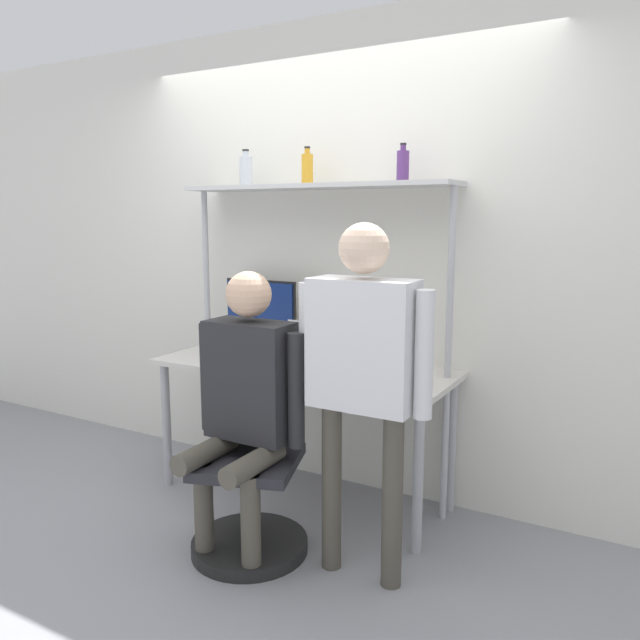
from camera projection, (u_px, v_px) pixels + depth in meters
name	position (u px, v px, depth m)	size (l,w,h in m)	color
ground_plane	(270.00, 520.00, 3.32)	(12.00, 12.00, 0.00)	gray
wall_back	(332.00, 259.00, 3.67)	(8.00, 0.06, 2.70)	silver
desk	(302.00, 381.00, 3.49)	(1.70, 0.63, 0.78)	beige
shelf_unit	(315.00, 229.00, 3.48)	(1.62, 0.31, 1.77)	silver
monitor	(260.00, 313.00, 3.73)	(0.49, 0.21, 0.45)	black
laptop	(304.00, 355.00, 3.43)	(0.29, 0.24, 0.25)	silver
cell_phone	(339.00, 371.00, 3.31)	(0.07, 0.15, 0.01)	#264C8C
office_chair	(251.00, 491.00, 3.01)	(0.58, 0.58, 0.93)	black
person_seated	(246.00, 391.00, 2.88)	(0.58, 0.47, 1.35)	#4C473D
person_standing	(363.00, 358.00, 2.65)	(0.62, 0.21, 1.58)	#4C473D
bottle_clear	(246.00, 171.00, 3.65)	(0.08, 0.08, 0.21)	silver
bottle_amber	(307.00, 168.00, 3.45)	(0.06, 0.06, 0.20)	gold
bottle_purple	(403.00, 165.00, 3.17)	(0.06, 0.06, 0.19)	#593372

